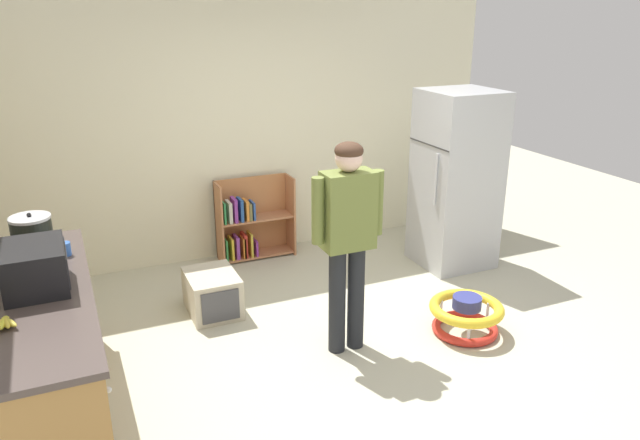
{
  "coord_description": "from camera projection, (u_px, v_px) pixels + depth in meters",
  "views": [
    {
      "loc": [
        -1.96,
        -3.68,
        2.56
      ],
      "look_at": [
        -0.17,
        0.4,
        0.97
      ],
      "focal_mm": 34.25,
      "sensor_mm": 36.0,
      "label": 1
    }
  ],
  "objects": [
    {
      "name": "banana_bunch",
      "position": [
        5.0,
        323.0,
        3.3
      ],
      "size": [
        0.15,
        0.16,
        0.04
      ],
      "color": "yellow",
      "rests_on": "kitchen_counter"
    },
    {
      "name": "standing_person",
      "position": [
        348.0,
        230.0,
        4.47
      ],
      "size": [
        0.57,
        0.22,
        1.65
      ],
      "color": "black",
      "rests_on": "ground"
    },
    {
      "name": "microwave",
      "position": [
        35.0,
        267.0,
        3.72
      ],
      "size": [
        0.37,
        0.48,
        0.28
      ],
      "color": "black",
      "rests_on": "kitchen_counter"
    },
    {
      "name": "crock_pot",
      "position": [
        32.0,
        232.0,
        4.35
      ],
      "size": [
        0.29,
        0.29,
        0.26
      ],
      "color": "black",
      "rests_on": "kitchen_counter"
    },
    {
      "name": "bookshelf",
      "position": [
        249.0,
        224.0,
        6.41
      ],
      "size": [
        0.8,
        0.28,
        0.85
      ],
      "color": "#B6754D",
      "rests_on": "ground"
    },
    {
      "name": "back_wall",
      "position": [
        260.0,
        127.0,
        6.33
      ],
      "size": [
        5.2,
        0.06,
        2.7
      ],
      "primitive_type": "cube",
      "color": "#EBE5C3",
      "rests_on": "ground"
    },
    {
      "name": "refrigerator",
      "position": [
        456.0,
        180.0,
        6.11
      ],
      "size": [
        0.73,
        0.68,
        1.78
      ],
      "color": "#B7BABF",
      "rests_on": "ground"
    },
    {
      "name": "orange_cup",
      "position": [
        22.0,
        254.0,
        4.15
      ],
      "size": [
        0.08,
        0.08,
        0.09
      ],
      "primitive_type": "cylinder",
      "color": "orange",
      "rests_on": "kitchen_counter"
    },
    {
      "name": "teal_cup",
      "position": [
        0.0,
        251.0,
        4.2
      ],
      "size": [
        0.08,
        0.08,
        0.09
      ],
      "primitive_type": "cylinder",
      "color": "teal",
      "rests_on": "kitchen_counter"
    },
    {
      "name": "baby_walker",
      "position": [
        466.0,
        315.0,
        4.98
      ],
      "size": [
        0.6,
        0.6,
        0.32
      ],
      "color": "red",
      "rests_on": "ground"
    },
    {
      "name": "ground_plane",
      "position": [
        360.0,
        350.0,
        4.77
      ],
      "size": [
        12.0,
        12.0,
        0.0
      ],
      "primitive_type": "plane",
      "color": "beige",
      "rests_on": "ground"
    },
    {
      "name": "kitchen_counter",
      "position": [
        47.0,
        356.0,
        3.86
      ],
      "size": [
        0.65,
        2.14,
        0.9
      ],
      "color": "#AC7C41",
      "rests_on": "ground"
    },
    {
      "name": "blue_cup",
      "position": [
        65.0,
        249.0,
        4.24
      ],
      "size": [
        0.08,
        0.08,
        0.09
      ],
      "primitive_type": "cylinder",
      "color": "#3363BD",
      "rests_on": "kitchen_counter"
    },
    {
      "name": "pet_carrier",
      "position": [
        212.0,
        293.0,
        5.3
      ],
      "size": [
        0.42,
        0.55,
        0.36
      ],
      "color": "#C1B79F",
      "rests_on": "ground"
    }
  ]
}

